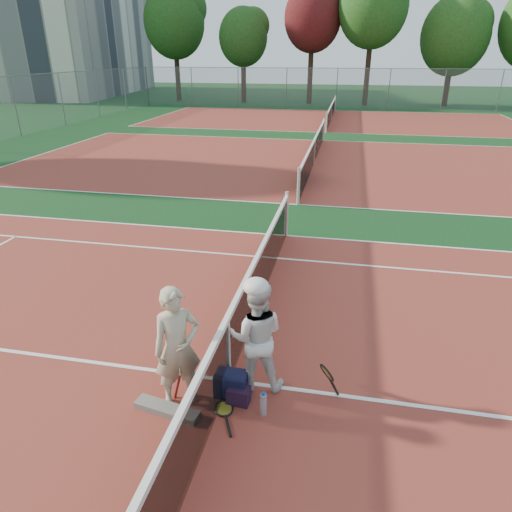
{
  "coord_description": "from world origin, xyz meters",
  "views": [
    {
      "loc": [
        1.34,
        -4.78,
        4.06
      ],
      "look_at": [
        0.0,
        1.84,
        1.05
      ],
      "focal_mm": 32.0,
      "sensor_mm": 36.0,
      "label": 1
    }
  ],
  "objects_px": {
    "apartment_block": "(74,17)",
    "player_b": "(256,336)",
    "sports_bag_navy": "(231,384)",
    "sports_bag_purple": "(239,395)",
    "water_bottle": "(263,405)",
    "player_a": "(177,347)",
    "racket_black_held": "(326,383)",
    "racket_red": "(183,376)",
    "net_main": "(228,350)",
    "racket_spare": "(224,409)"
  },
  "relations": [
    {
      "from": "net_main",
      "to": "sports_bag_purple",
      "type": "relative_size",
      "value": 39.17
    },
    {
      "from": "apartment_block",
      "to": "player_b",
      "type": "bearing_deg",
      "value": -57.18
    },
    {
      "from": "racket_red",
      "to": "sports_bag_navy",
      "type": "bearing_deg",
      "value": -33.2
    },
    {
      "from": "net_main",
      "to": "player_b",
      "type": "height_order",
      "value": "player_b"
    },
    {
      "from": "player_a",
      "to": "player_b",
      "type": "distance_m",
      "value": 1.0
    },
    {
      "from": "apartment_block",
      "to": "player_a",
      "type": "height_order",
      "value": "apartment_block"
    },
    {
      "from": "apartment_block",
      "to": "water_bottle",
      "type": "bearing_deg",
      "value": -57.31
    },
    {
      "from": "racket_red",
      "to": "sports_bag_navy",
      "type": "height_order",
      "value": "racket_red"
    },
    {
      "from": "player_b",
      "to": "water_bottle",
      "type": "xyz_separation_m",
      "value": [
        0.2,
        -0.53,
        -0.61
      ]
    },
    {
      "from": "player_a",
      "to": "sports_bag_purple",
      "type": "bearing_deg",
      "value": -28.06
    },
    {
      "from": "racket_black_held",
      "to": "racket_spare",
      "type": "height_order",
      "value": "racket_black_held"
    },
    {
      "from": "player_b",
      "to": "racket_black_held",
      "type": "height_order",
      "value": "player_b"
    },
    {
      "from": "apartment_block",
      "to": "net_main",
      "type": "bearing_deg",
      "value": -57.53
    },
    {
      "from": "net_main",
      "to": "apartment_block",
      "type": "bearing_deg",
      "value": 122.47
    },
    {
      "from": "sports_bag_navy",
      "to": "apartment_block",
      "type": "bearing_deg",
      "value": 122.42
    },
    {
      "from": "apartment_block",
      "to": "racket_red",
      "type": "relative_size",
      "value": 37.72
    },
    {
      "from": "player_b",
      "to": "racket_black_held",
      "type": "relative_size",
      "value": 2.75
    },
    {
      "from": "net_main",
      "to": "apartment_block",
      "type": "relative_size",
      "value": 0.5
    },
    {
      "from": "player_b",
      "to": "racket_spare",
      "type": "height_order",
      "value": "player_b"
    },
    {
      "from": "player_a",
      "to": "racket_red",
      "type": "xyz_separation_m",
      "value": [
        0.0,
        0.1,
        -0.51
      ]
    },
    {
      "from": "apartment_block",
      "to": "sports_bag_purple",
      "type": "relative_size",
      "value": 78.48
    },
    {
      "from": "racket_red",
      "to": "sports_bag_navy",
      "type": "distance_m",
      "value": 0.63
    },
    {
      "from": "sports_bag_navy",
      "to": "water_bottle",
      "type": "relative_size",
      "value": 1.35
    },
    {
      "from": "racket_black_held",
      "to": "sports_bag_purple",
      "type": "height_order",
      "value": "racket_black_held"
    },
    {
      "from": "sports_bag_purple",
      "to": "water_bottle",
      "type": "relative_size",
      "value": 0.93
    },
    {
      "from": "sports_bag_navy",
      "to": "water_bottle",
      "type": "bearing_deg",
      "value": -30.49
    },
    {
      "from": "apartment_block",
      "to": "player_b",
      "type": "xyz_separation_m",
      "value": [
        28.37,
        -43.99,
        -6.74
      ]
    },
    {
      "from": "racket_black_held",
      "to": "sports_bag_navy",
      "type": "height_order",
      "value": "racket_black_held"
    },
    {
      "from": "player_b",
      "to": "sports_bag_purple",
      "type": "bearing_deg",
      "value": 61.88
    },
    {
      "from": "apartment_block",
      "to": "racket_black_held",
      "type": "bearing_deg",
      "value": -56.42
    },
    {
      "from": "sports_bag_navy",
      "to": "sports_bag_purple",
      "type": "height_order",
      "value": "sports_bag_navy"
    },
    {
      "from": "water_bottle",
      "to": "racket_spare",
      "type": "bearing_deg",
      "value": -177.66
    },
    {
      "from": "net_main",
      "to": "racket_red",
      "type": "xyz_separation_m",
      "value": [
        -0.5,
        -0.37,
        -0.22
      ]
    },
    {
      "from": "net_main",
      "to": "racket_red",
      "type": "distance_m",
      "value": 0.66
    },
    {
      "from": "player_a",
      "to": "sports_bag_purple",
      "type": "height_order",
      "value": "player_a"
    },
    {
      "from": "sports_bag_navy",
      "to": "net_main",
      "type": "bearing_deg",
      "value": 111.13
    },
    {
      "from": "player_b",
      "to": "sports_bag_purple",
      "type": "xyz_separation_m",
      "value": [
        -0.15,
        -0.39,
        -0.65
      ]
    },
    {
      "from": "player_a",
      "to": "racket_red",
      "type": "distance_m",
      "value": 0.52
    },
    {
      "from": "sports_bag_navy",
      "to": "sports_bag_purple",
      "type": "xyz_separation_m",
      "value": [
        0.13,
        -0.14,
        -0.05
      ]
    },
    {
      "from": "player_a",
      "to": "racket_red",
      "type": "bearing_deg",
      "value": 54.15
    },
    {
      "from": "player_a",
      "to": "racket_spare",
      "type": "distance_m",
      "value": 0.98
    },
    {
      "from": "racket_red",
      "to": "apartment_block",
      "type": "bearing_deg",
      "value": 76.89
    },
    {
      "from": "player_a",
      "to": "racket_black_held",
      "type": "height_order",
      "value": "player_a"
    },
    {
      "from": "sports_bag_navy",
      "to": "sports_bag_purple",
      "type": "distance_m",
      "value": 0.2
    },
    {
      "from": "apartment_block",
      "to": "water_bottle",
      "type": "xyz_separation_m",
      "value": [
        28.57,
        -44.52,
        -7.35
      ]
    },
    {
      "from": "racket_black_held",
      "to": "player_b",
      "type": "bearing_deg",
      "value": -46.78
    },
    {
      "from": "racket_red",
      "to": "water_bottle",
      "type": "xyz_separation_m",
      "value": [
        1.07,
        -0.16,
        -0.14
      ]
    },
    {
      "from": "racket_red",
      "to": "racket_black_held",
      "type": "height_order",
      "value": "racket_red"
    },
    {
      "from": "apartment_block",
      "to": "sports_bag_navy",
      "type": "xyz_separation_m",
      "value": [
        28.09,
        -44.24,
        -7.34
      ]
    },
    {
      "from": "player_b",
      "to": "apartment_block",
      "type": "bearing_deg",
      "value": -64.41
    }
  ]
}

